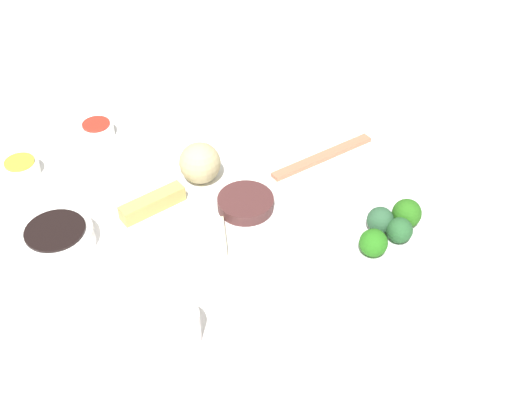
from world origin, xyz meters
The scene contains 19 objects.
tabletop centered at (0.00, 0.00, 0.01)m, with size 2.20×2.20×0.02m, color white.
main_plate centered at (0.00, -0.01, 0.03)m, with size 0.29×0.29×0.02m, color white.
rice_scoop centered at (0.01, 0.07, 0.07)m, with size 0.07×0.07×0.07m, color tan.
spring_roll centered at (-0.07, 0.00, 0.05)m, with size 0.11×0.03×0.03m, color tan.
crab_rangoon_wonton centered at (0.00, -0.08, 0.04)m, with size 0.08×0.07×0.01m, color beige.
stir_fry_heap centered at (0.08, -0.01, 0.05)m, with size 0.09×0.09×0.02m, color #4B2727.
broccoli_plate centered at (0.30, -0.11, 0.03)m, with size 0.22×0.22×0.01m, color white.
broccoli_floret_0 centered at (0.31, -0.12, 0.05)m, with size 0.04×0.04×0.04m, color #26582D.
broccoli_floret_1 centered at (0.28, -0.09, 0.06)m, with size 0.04×0.04×0.04m, color #2C5637.
broccoli_floret_2 centered at (0.26, -0.14, 0.06)m, with size 0.04×0.04×0.04m, color #27701A.
broccoli_floret_3 centered at (0.33, -0.08, 0.06)m, with size 0.05×0.05×0.05m, color #296A19.
soy_sauce_bowl centered at (-0.22, -0.05, 0.04)m, with size 0.11×0.11×0.03m, color white.
soy_sauce_bowl_liquid centered at (-0.22, -0.05, 0.06)m, with size 0.09×0.09×0.00m, color black.
sauce_ramekin_hot_mustard centered at (-0.30, 0.14, 0.03)m, with size 0.06×0.06×0.02m, color white.
sauce_ramekin_hot_mustard_liquid centered at (-0.30, 0.14, 0.05)m, with size 0.05×0.05×0.00m, color gold.
sauce_ramekin_sweet_and_sour centered at (-0.18, 0.24, 0.03)m, with size 0.06×0.06×0.02m, color white.
sauce_ramekin_sweet_and_sour_liquid centered at (-0.18, 0.24, 0.05)m, with size 0.05×0.05×0.00m, color red.
teacup centered at (-0.04, -0.25, 0.05)m, with size 0.06×0.06×0.05m, color white.
chopsticks_pair centered at (0.24, 0.12, 0.02)m, with size 0.22×0.02×0.01m, color #AC7153.
Camera 1 is at (-0.00, -0.77, 0.73)m, focal length 44.00 mm.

